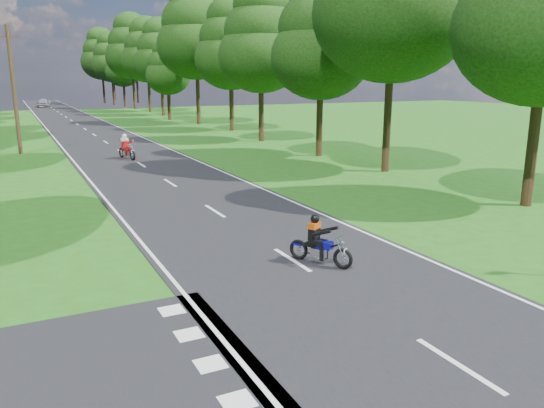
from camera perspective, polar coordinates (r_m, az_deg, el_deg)
ground at (r=12.77m, az=6.47°, el=-8.74°), size 160.00×160.00×0.00m
main_road at (r=60.45m, az=-20.20°, el=8.05°), size 7.00×140.00×0.02m
road_markings at (r=58.58m, az=-20.12°, el=7.92°), size 7.40×140.00×0.01m
treeline at (r=70.51m, az=-20.52°, el=15.40°), size 40.00×115.35×14.78m
telegraph_pole at (r=37.93m, az=-26.01°, el=10.98°), size 1.20×0.26×8.00m
rider_near_blue at (r=13.91m, az=5.24°, el=-3.85°), size 1.25×1.64×1.32m
rider_far_red at (r=33.27m, az=-15.38°, el=5.97°), size 1.01×1.89×1.50m
distant_car at (r=99.20m, az=-23.34°, el=10.00°), size 2.74×4.71×1.51m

